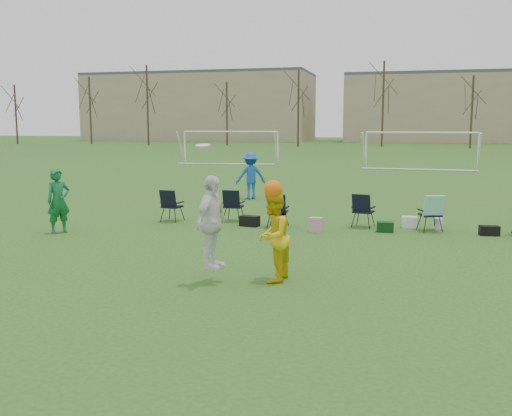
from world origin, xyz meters
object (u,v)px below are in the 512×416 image
(fielder_green_near, at_px, (58,201))
(center_contest, at_px, (246,229))
(goal_left, at_px, (231,138))
(goal_mid, at_px, (421,140))
(fielder_blue, at_px, (251,176))

(fielder_green_near, height_order, center_contest, center_contest)
(fielder_green_near, xyz_separation_m, center_contest, (6.19, -3.43, 0.13))
(goal_left, bearing_deg, center_contest, -77.54)
(fielder_green_near, distance_m, goal_mid, 28.60)
(fielder_blue, xyz_separation_m, goal_left, (-7.08, 20.49, 1.01))
(fielder_blue, relative_size, goal_left, 0.25)
(fielder_blue, distance_m, goal_left, 21.70)
(fielder_blue, bearing_deg, goal_left, -99.44)
(goal_mid, bearing_deg, goal_left, 175.87)
(center_contest, height_order, goal_mid, center_contest)
(fielder_blue, bearing_deg, goal_mid, -139.03)
(center_contest, distance_m, goal_mid, 30.44)
(goal_left, bearing_deg, goal_mid, -13.13)
(fielder_blue, bearing_deg, fielder_green_near, 40.65)
(center_contest, bearing_deg, goal_mid, 82.68)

